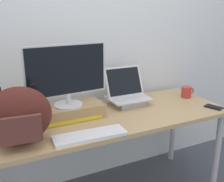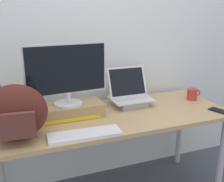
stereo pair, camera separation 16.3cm
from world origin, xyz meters
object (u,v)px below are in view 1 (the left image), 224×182
at_px(open_laptop, 128,97).
at_px(plush_toy, 7,113).
at_px(toner_box_yellow, 69,112).
at_px(desktop_monitor, 67,74).
at_px(messenger_backpack, 19,116).
at_px(coffee_mug, 186,92).
at_px(external_keyboard, 90,135).
at_px(cell_phone, 214,107).

bearing_deg(open_laptop, plush_toy, 176.89).
height_order(toner_box_yellow, desktop_monitor, desktop_monitor).
distance_m(toner_box_yellow, desktop_monitor, 0.27).
distance_m(toner_box_yellow, open_laptop, 0.52).
bearing_deg(messenger_backpack, coffee_mug, 14.32).
bearing_deg(external_keyboard, coffee_mug, 21.16).
distance_m(messenger_backpack, cell_phone, 1.44).
bearing_deg(external_keyboard, toner_box_yellow, 97.45).
bearing_deg(plush_toy, desktop_monitor, -18.39).
relative_size(desktop_monitor, coffee_mug, 4.51).
relative_size(toner_box_yellow, coffee_mug, 3.80).
xyz_separation_m(external_keyboard, plush_toy, (-0.42, 0.47, 0.05)).
height_order(desktop_monitor, external_keyboard, desktop_monitor).
distance_m(toner_box_yellow, plush_toy, 0.42).
height_order(desktop_monitor, messenger_backpack, desktop_monitor).
distance_m(desktop_monitor, cell_phone, 1.16).
relative_size(external_keyboard, coffee_mug, 3.55).
height_order(coffee_mug, plush_toy, plush_toy).
relative_size(messenger_backpack, coffee_mug, 3.02).
bearing_deg(toner_box_yellow, desktop_monitor, -84.46).
xyz_separation_m(external_keyboard, messenger_backpack, (-0.38, 0.11, 0.15)).
bearing_deg(cell_phone, toner_box_yellow, 144.82).
height_order(toner_box_yellow, messenger_backpack, messenger_backpack).
xyz_separation_m(desktop_monitor, plush_toy, (-0.40, 0.13, -0.26)).
distance_m(toner_box_yellow, external_keyboard, 0.34).
xyz_separation_m(desktop_monitor, cell_phone, (1.08, -0.29, -0.31)).
height_order(messenger_backpack, cell_phone, messenger_backpack).
bearing_deg(toner_box_yellow, messenger_backpack, -147.28).
bearing_deg(cell_phone, coffee_mug, 73.49).
bearing_deg(plush_toy, external_keyboard, -47.92).
xyz_separation_m(external_keyboard, coffee_mug, (1.04, 0.34, 0.04)).
distance_m(toner_box_yellow, messenger_backpack, 0.44).
height_order(toner_box_yellow, coffee_mug, same).
distance_m(desktop_monitor, messenger_backpack, 0.45).
height_order(external_keyboard, cell_phone, external_keyboard).
bearing_deg(toner_box_yellow, open_laptop, 8.52).
bearing_deg(open_laptop, toner_box_yellow, -171.26).
relative_size(messenger_backpack, cell_phone, 2.59).
bearing_deg(cell_phone, external_keyboard, 162.34).
xyz_separation_m(open_laptop, plush_toy, (-0.91, 0.05, -0.00)).
height_order(open_laptop, coffee_mug, open_laptop).
relative_size(open_laptop, cell_phone, 2.19).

